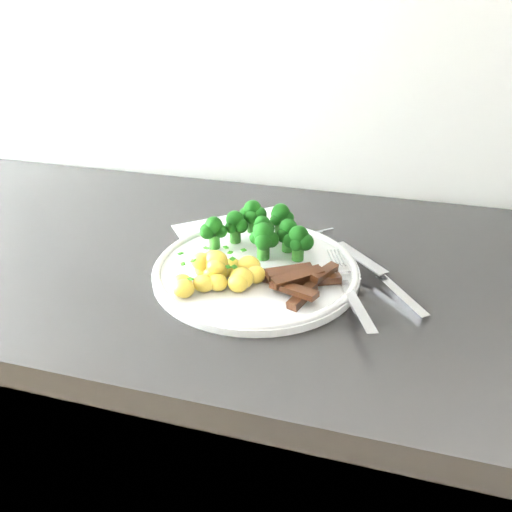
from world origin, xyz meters
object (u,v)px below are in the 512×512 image
at_px(potatoes, 220,272).
at_px(beef_strips, 299,280).
at_px(knife, 389,285).
at_px(broccoli, 263,228).
at_px(fork, 351,292).
at_px(plate, 256,269).
at_px(counter, 277,468).
at_px(recipe_paper, 257,250).

relative_size(potatoes, beef_strips, 1.08).
bearing_deg(knife, beef_strips, -161.11).
bearing_deg(broccoli, fork, -34.36).
height_order(potatoes, fork, potatoes).
bearing_deg(knife, plate, -178.47).
bearing_deg(potatoes, knife, 14.04).
relative_size(counter, knife, 14.23).
xyz_separation_m(broccoli, fork, (0.15, -0.10, -0.03)).
height_order(broccoli, beef_strips, broccoli).
xyz_separation_m(potatoes, beef_strips, (0.11, 0.02, -0.00)).
relative_size(beef_strips, fork, 0.59).
height_order(counter, recipe_paper, recipe_paper).
relative_size(recipe_paper, potatoes, 2.72).
bearing_deg(counter, potatoes, -128.77).
xyz_separation_m(beef_strips, fork, (0.07, -0.01, -0.00)).
height_order(plate, broccoli, broccoli).
height_order(broccoli, fork, broccoli).
distance_m(counter, plate, 0.47).
bearing_deg(potatoes, broccoli, 73.84).
bearing_deg(counter, beef_strips, -62.59).
bearing_deg(fork, counter, 144.23).
relative_size(counter, potatoes, 19.22).
relative_size(broccoli, fork, 0.87).
xyz_separation_m(counter, fork, (0.11, -0.08, 0.48)).
height_order(plate, potatoes, potatoes).
height_order(plate, knife, knife).
bearing_deg(fork, knife, 44.54).
distance_m(counter, broccoli, 0.51).
distance_m(beef_strips, fork, 0.07).
bearing_deg(beef_strips, fork, -5.29).
height_order(recipe_paper, potatoes, potatoes).
xyz_separation_m(beef_strips, knife, (0.12, 0.04, -0.01)).
bearing_deg(recipe_paper, fork, -35.30).
bearing_deg(counter, recipe_paper, 145.73).
distance_m(counter, potatoes, 0.50).
height_order(recipe_paper, knife, knife).
height_order(counter, potatoes, potatoes).
distance_m(broccoli, knife, 0.21).
xyz_separation_m(plate, fork, (0.14, -0.04, 0.01)).
xyz_separation_m(plate, beef_strips, (0.07, -0.04, 0.01)).
bearing_deg(knife, broccoli, 164.85).
height_order(counter, knife, knife).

